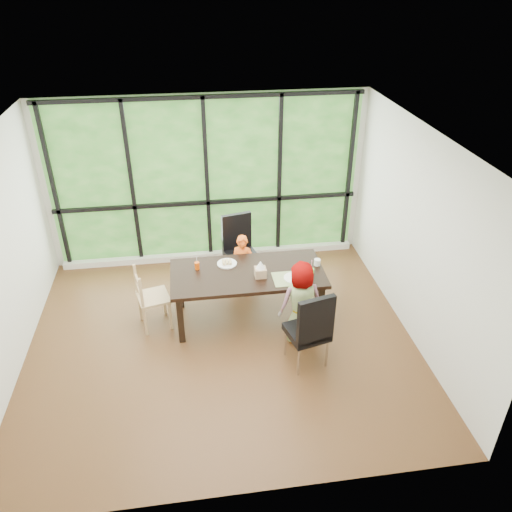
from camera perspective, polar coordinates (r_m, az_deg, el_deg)
name	(u,v)px	position (r m, az deg, el deg)	size (l,w,h in m)	color
ground	(222,340)	(6.74, -3.89, -9.47)	(5.00, 5.00, 0.00)	black
back_wall	(207,180)	(7.99, -5.63, 8.56)	(5.00, 5.00, 0.00)	silver
foliage_backdrop	(207,181)	(7.97, -5.62, 8.50)	(4.80, 0.02, 2.65)	#1F4A18
window_mullions	(207,182)	(7.93, -5.60, 8.39)	(4.80, 0.06, 2.65)	black
window_sill	(211,255)	(8.47, -5.14, 0.14)	(4.80, 0.12, 0.10)	silver
dining_table	(248,295)	(6.89, -0.95, -4.47)	(2.05, 0.97, 0.75)	black
chair_window_leather	(241,251)	(7.57, -1.71, 0.53)	(0.46, 0.46, 1.08)	black
chair_interior_leather	(307,327)	(6.10, 5.84, -8.03)	(0.46, 0.46, 1.08)	black
chair_end_beech	(153,297)	(6.85, -11.62, -4.63)	(0.42, 0.40, 0.90)	tan
child_toddler	(243,266)	(7.31, -1.55, -1.14)	(0.36, 0.23, 0.97)	orange
child_older	(300,303)	(6.43, 5.05, -5.31)	(0.56, 0.37, 1.15)	slate
placemat	(291,278)	(6.56, 4.06, -2.57)	(0.48, 0.35, 0.01)	tan
plate_far	(227,264)	(6.86, -3.33, -0.87)	(0.27, 0.27, 0.02)	white
plate_near	(294,278)	(6.56, 4.33, -2.51)	(0.27, 0.27, 0.02)	white
orange_cup	(197,266)	(6.76, -6.73, -1.11)	(0.07, 0.07, 0.10)	#E24D08
green_cup	(311,273)	(6.57, 6.25, -1.97)	(0.09, 0.09, 0.14)	green
white_mug	(317,262)	(6.86, 6.98, -0.71)	(0.09, 0.09, 0.09)	white
tissue_box	(260,272)	(6.56, 0.50, -1.87)	(0.15, 0.15, 0.13)	tan
crepe_rolls_far	(227,262)	(6.84, -3.34, -0.68)	(0.15, 0.12, 0.04)	tan
crepe_rolls_near	(294,276)	(6.55, 4.34, -2.32)	(0.05, 0.12, 0.04)	tan
straw_white	(197,260)	(6.71, -6.77, -0.44)	(0.01, 0.01, 0.20)	white
straw_pink	(311,266)	(6.51, 6.30, -1.17)	(0.01, 0.01, 0.20)	pink
tissue	(260,265)	(6.49, 0.51, -0.99)	(0.12, 0.12, 0.11)	white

